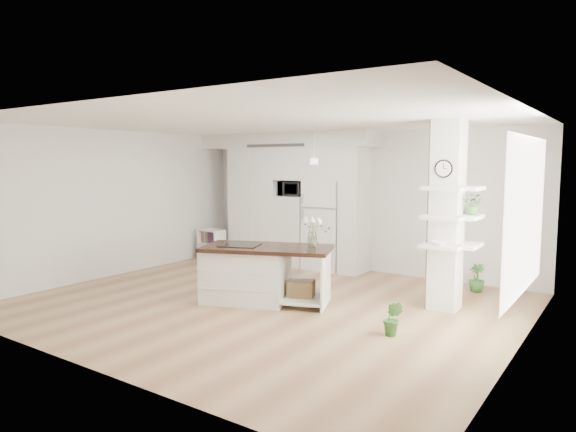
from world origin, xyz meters
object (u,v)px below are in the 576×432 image
(kitchen_island, at_px, (254,272))
(bookshelf, at_px, (212,247))
(refrigerator, at_px, (326,225))
(floor_plant_a, at_px, (393,318))

(kitchen_island, distance_m, bookshelf, 3.45)
(refrigerator, relative_size, kitchen_island, 0.83)
(kitchen_island, bearing_deg, refrigerator, 75.25)
(refrigerator, relative_size, floor_plant_a, 3.97)
(bookshelf, bearing_deg, refrigerator, 19.40)
(bookshelf, relative_size, floor_plant_a, 1.52)
(bookshelf, xyz_separation_m, floor_plant_a, (5.13, -2.34, -0.08))
(floor_plant_a, bearing_deg, bookshelf, 155.42)
(kitchen_island, xyz_separation_m, bookshelf, (-2.76, 2.07, -0.15))
(kitchen_island, height_order, floor_plant_a, kitchen_island)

